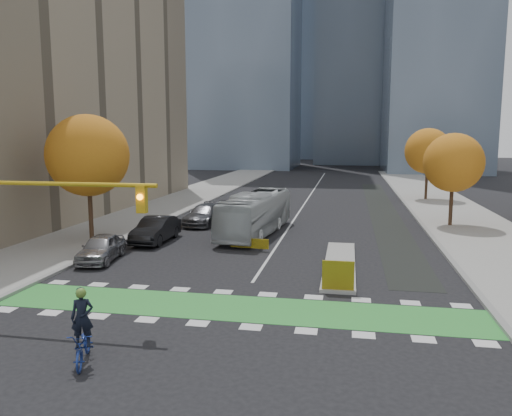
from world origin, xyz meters
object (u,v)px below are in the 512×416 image
at_px(parked_car_b, 156,230).
at_px(parked_car_c, 205,215).
at_px(hazard_board, 338,275).
at_px(cyclist, 83,338).
at_px(bus, 256,213).
at_px(tree_east_near, 453,163).
at_px(tree_east_far, 428,151).
at_px(traffic_signal_west, 20,211).
at_px(tree_west, 88,156).
at_px(parked_car_a, 101,248).

distance_m(parked_car_b, parked_car_c, 6.95).
height_order(hazard_board, cyclist, cyclist).
height_order(cyclist, bus, bus).
bearing_deg(parked_car_b, hazard_board, -34.98).
height_order(tree_east_near, bus, tree_east_near).
bearing_deg(hazard_board, bus, 115.80).
bearing_deg(tree_east_far, parked_car_c, -136.14).
bearing_deg(cyclist, tree_east_far, 49.78).
bearing_deg(parked_car_b, cyclist, -74.42).
bearing_deg(traffic_signal_west, parked_car_c, 86.27).
height_order(cyclist, parked_car_c, cyclist).
xyz_separation_m(tree_west, parked_car_a, (3.00, -4.45, -4.88)).
xyz_separation_m(hazard_board, bus, (-6.00, 12.41, 0.68)).
relative_size(parked_car_a, parked_car_b, 0.87).
height_order(parked_car_a, parked_car_b, parked_car_b).
distance_m(hazard_board, tree_west, 18.44).
relative_size(tree_east_near, cyclist, 2.99).
distance_m(parked_car_a, parked_car_c, 12.31).
relative_size(parked_car_a, parked_car_c, 0.81).
distance_m(cyclist, parked_car_b, 17.50).
relative_size(tree_west, tree_east_far, 1.08).
relative_size(tree_west, parked_car_b, 1.65).
relative_size(traffic_signal_west, bus, 0.80).
xyz_separation_m(tree_east_far, parked_car_c, (-19.12, -18.37, -4.47)).
height_order(tree_east_near, parked_car_b, tree_east_near).
height_order(hazard_board, tree_east_far, tree_east_far).
xyz_separation_m(hazard_board, traffic_signal_west, (-11.93, -4.71, 3.23)).
height_order(tree_east_near, parked_car_c, tree_east_near).
bearing_deg(cyclist, parked_car_c, 78.11).
relative_size(hazard_board, tree_east_near, 0.20).
distance_m(tree_west, tree_east_near, 26.01).
xyz_separation_m(bus, parked_car_a, (-7.00, -9.05, -0.74)).
bearing_deg(tree_east_near, tree_east_far, 88.21).
relative_size(parked_car_b, parked_car_c, 0.93).
height_order(traffic_signal_west, parked_car_c, traffic_signal_west).
bearing_deg(tree_east_far, tree_east_near, -91.79).
xyz_separation_m(hazard_board, tree_east_near, (8.00, 17.80, 4.06)).
bearing_deg(cyclist, bus, 66.50).
bearing_deg(parked_car_b, parked_car_c, 80.22).
distance_m(bus, parked_car_b, 7.06).
bearing_deg(parked_car_a, hazard_board, -22.15).
bearing_deg(parked_car_a, tree_west, 116.30).
distance_m(tree_west, parked_car_c, 10.52).
bearing_deg(bus, hazard_board, -57.89).
relative_size(tree_east_far, traffic_signal_west, 0.90).
bearing_deg(parked_car_b, traffic_signal_west, -89.26).
bearing_deg(hazard_board, parked_car_a, 165.55).
height_order(hazard_board, tree_east_near, tree_east_near).
xyz_separation_m(hazard_board, parked_car_a, (-13.00, 3.35, -0.06)).
distance_m(tree_east_far, parked_car_a, 37.55).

